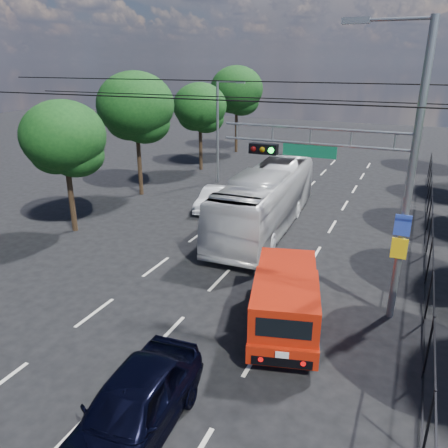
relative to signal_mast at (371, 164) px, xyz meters
The scene contains 14 objects.
ground 10.92m from the signal_mast, 123.48° to the right, with size 120.00×120.00×0.00m, color black.
lane_markings 9.56m from the signal_mast, 131.33° to the left, with size 6.12×38.00×0.01m.
signal_mast is the anchor object (origin of this frame).
streetlight_left 18.24m from the signal_mast, 129.66° to the left, with size 2.09×0.22×7.08m.
utility_wires 5.71m from the signal_mast, behind, with size 22.00×5.04×0.74m.
fence_right 6.37m from the signal_mast, 61.03° to the left, with size 0.06×34.03×2.00m.
tree_left_b 14.62m from the signal_mast, behind, with size 4.08×4.08×6.63m.
tree_left_c 17.57m from the signal_mast, 149.06° to the left, with size 4.80×4.80×7.80m.
tree_left_d 22.48m from the signal_mast, 130.73° to the left, with size 4.20×4.20×6.83m.
tree_left_e 29.12m from the signal_mast, 120.71° to the left, with size 4.92×4.92×7.99m.
red_pickup 5.06m from the signal_mast, 132.18° to the right, with size 3.27×5.79×2.05m.
navy_hatchback 9.86m from the signal_mast, 116.11° to the right, with size 1.92×4.76×1.62m, color black.
white_bus 9.19m from the signal_mast, 131.02° to the left, with size 2.64×11.26×3.14m, color silver.
white_van 13.23m from the signal_mast, 138.87° to the left, with size 1.36×3.90×1.28m, color white.
Camera 1 is at (6.55, -6.29, 8.28)m, focal length 35.00 mm.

